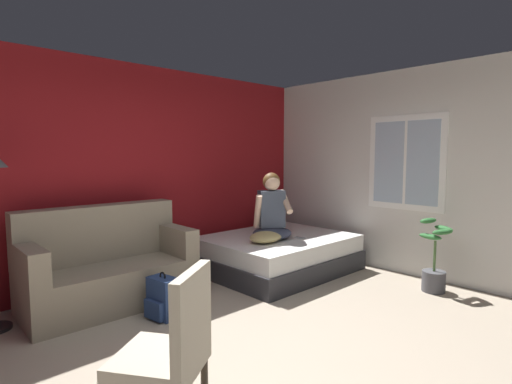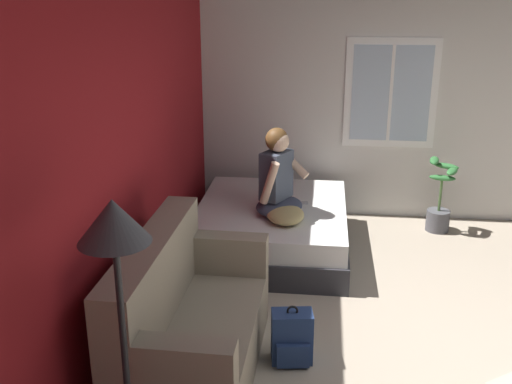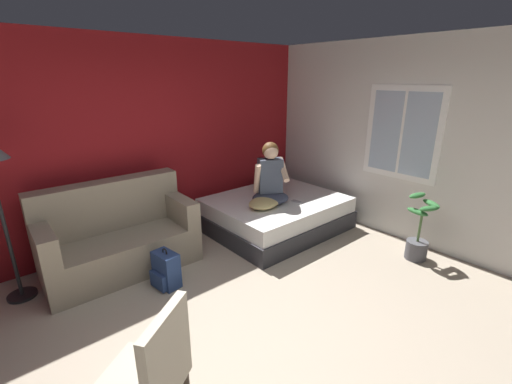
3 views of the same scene
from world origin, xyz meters
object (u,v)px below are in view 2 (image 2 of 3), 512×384
object	(u,v)px
person_seated	(278,180)
potted_plant	(439,206)
throw_pillow	(285,214)
cell_phone	(301,203)
floor_lamp	(116,251)
bed	(272,228)
couch	(187,325)
backpack	(292,338)

from	to	relation	value
person_seated	potted_plant	size ratio (longest dim) A/B	1.03
throw_pillow	person_seated	bearing A→B (deg)	24.95
cell_phone	floor_lamp	distance (m)	3.57
bed	floor_lamp	distance (m)	3.48
bed	potted_plant	distance (m)	1.97
throw_pillow	potted_plant	distance (m)	2.01
throw_pillow	floor_lamp	distance (m)	3.04
couch	floor_lamp	size ratio (longest dim) A/B	1.01
floor_lamp	potted_plant	size ratio (longest dim) A/B	2.00
person_seated	throw_pillow	xyz separation A→B (m)	(-0.20, -0.09, -0.29)
couch	potted_plant	distance (m)	3.67
bed	cell_phone	size ratio (longest dim) A/B	13.35
bed	person_seated	bearing A→B (deg)	-158.73
couch	person_seated	size ratio (longest dim) A/B	1.96
bed	couch	xyz separation A→B (m)	(-2.20, 0.40, 0.16)
bed	cell_phone	distance (m)	0.41
backpack	potted_plant	distance (m)	3.08
backpack	floor_lamp	bearing A→B (deg)	147.12
backpack	cell_phone	world-z (taller)	cell_phone
throw_pillow	floor_lamp	size ratio (longest dim) A/B	0.28
potted_plant	couch	bearing A→B (deg)	142.52
potted_plant	person_seated	bearing A→B (deg)	117.26
person_seated	cell_phone	distance (m)	0.52
person_seated	couch	bearing A→B (deg)	166.68
couch	floor_lamp	distance (m)	1.46
potted_plant	floor_lamp	bearing A→B (deg)	149.58
person_seated	throw_pillow	size ratio (longest dim) A/B	1.82
person_seated	floor_lamp	xyz separation A→B (m)	(-3.04, 0.56, 0.59)
throw_pillow	bed	bearing A→B (deg)	23.15
throw_pillow	potted_plant	size ratio (longest dim) A/B	0.56
backpack	cell_phone	distance (m)	2.12
couch	throw_pillow	size ratio (longest dim) A/B	3.57
backpack	floor_lamp	xyz separation A→B (m)	(-1.25, 0.81, 1.24)
person_seated	potted_plant	distance (m)	2.05
throw_pillow	potted_plant	xyz separation A→B (m)	(1.10, -1.67, -0.25)
couch	floor_lamp	bearing A→B (deg)	175.47
couch	person_seated	xyz separation A→B (m)	(2.01, -0.48, 0.44)
floor_lamp	throw_pillow	bearing A→B (deg)	-12.88
bed	person_seated	world-z (taller)	person_seated
throw_pillow	backpack	bearing A→B (deg)	-174.17
bed	couch	size ratio (longest dim) A/B	1.12
bed	floor_lamp	bearing A→B (deg)	171.53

